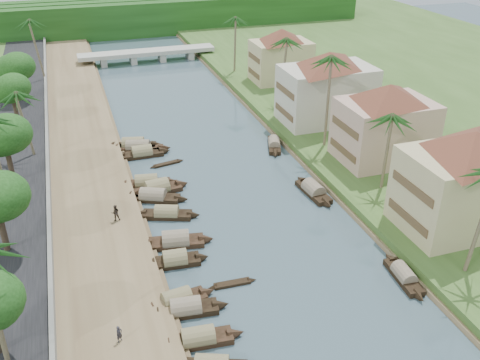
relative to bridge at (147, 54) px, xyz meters
name	(u,v)px	position (x,y,z in m)	size (l,w,h in m)	color
ground	(274,258)	(0.00, -72.00, -1.72)	(220.00, 220.00, 0.00)	#3C505A
left_bank	(87,184)	(-16.00, -52.00, -1.32)	(10.00, 180.00, 0.80)	brown
right_bank	(350,145)	(19.00, -52.00, -1.12)	(16.00, 180.00, 1.20)	#335020
road	(10,193)	(-24.50, -52.00, -1.02)	(8.00, 180.00, 1.40)	black
retaining_wall	(48,183)	(-20.20, -52.00, -0.37)	(0.40, 180.00, 1.10)	slate
treeline	(128,17)	(0.00, 28.00, 2.28)	(120.00, 14.00, 8.00)	#14360E
bridge	(147,54)	(0.00, 0.00, 0.00)	(28.00, 4.00, 2.40)	#A2A297
building_near	(466,179)	(18.99, -74.00, 4.66)	(14.85, 14.85, 10.20)	tan
building_mid	(385,122)	(19.99, -58.00, 4.41)	(14.11, 14.11, 9.70)	tan
building_far	(327,86)	(18.99, -44.00, 4.66)	(15.59, 15.59, 10.20)	beige
building_distant	(281,55)	(19.99, -24.00, 4.16)	(12.62, 12.62, 9.20)	tan
sampan_2	(198,339)	(-9.62, -80.48, -1.31)	(7.59, 2.15, 2.01)	black
sampan_3	(186,309)	(-9.78, -76.87, -1.31)	(7.62, 2.36, 2.04)	black
sampan_4	(177,301)	(-10.24, -75.61, -1.31)	(7.21, 2.45, 2.04)	black
sampan_5	(175,260)	(-9.20, -70.01, -1.31)	(6.67, 2.18, 2.12)	black
sampan_6	(176,241)	(-8.48, -66.95, -1.30)	(7.97, 3.06, 2.31)	black
sampan_7	(167,214)	(-8.30, -61.55, -1.31)	(7.45, 3.98, 2.00)	black
sampan_8	(157,189)	(-8.28, -55.80, -1.30)	(8.05, 2.94, 2.41)	black
sampan_9	(153,197)	(-9.06, -57.45, -1.31)	(8.29, 4.96, 2.13)	black
sampan_10	(147,183)	(-9.22, -53.91, -1.31)	(7.97, 2.95, 2.16)	black
sampan_11	(142,153)	(-8.39, -45.47, -1.31)	(7.69, 1.96, 2.21)	black
sampan_12	(138,147)	(-8.61, -43.38, -1.31)	(9.21, 4.36, 2.18)	black
sampan_13	(133,145)	(-9.13, -42.50, -1.30)	(8.72, 3.83, 2.32)	black
sampan_14	(404,276)	(9.89, -78.73, -1.32)	(1.95, 7.28, 1.80)	black
sampan_15	(313,191)	(8.88, -61.88, -1.31)	(2.30, 8.11, 2.15)	black
sampan_16	(274,145)	(9.34, -48.27, -1.32)	(3.74, 7.65, 1.90)	black
canoe_1	(232,284)	(-5.02, -74.60, -1.62)	(4.57, 0.89, 0.73)	black
canoe_2	(167,164)	(-5.81, -48.98, -1.62)	(4.83, 1.67, 0.70)	black
palm_1	(391,118)	(16.00, -64.78, 7.93)	(3.20, 3.20, 10.19)	brown
palm_2	(331,60)	(15.00, -52.10, 11.00)	(3.20, 3.20, 13.38)	brown
palm_3	(283,41)	(16.00, -34.31, 9.18)	(3.20, 3.20, 11.49)	brown
palm_6	(21,94)	(-22.00, -43.51, 7.71)	(3.20, 3.20, 9.76)	brown
palm_7	(234,19)	(14.00, -15.87, 9.10)	(3.20, 3.20, 11.41)	brown
palm_8	(34,22)	(-20.50, -10.42, 9.82)	(3.20, 3.20, 11.94)	brown
tree_3	(4,136)	(-24.00, -50.43, 5.38)	(5.46, 5.46, 8.03)	#3F3024
tree_4	(11,89)	(-24.00, -32.86, 5.25)	(4.68, 4.68, 7.60)	#3F3024
tree_5	(15,68)	(-24.00, -20.93, 4.92)	(5.43, 5.43, 7.55)	#3F3024
tree_6	(351,81)	(24.00, -42.00, 4.39)	(4.23, 4.23, 6.75)	#3F3024
person_near	(119,334)	(-15.40, -79.21, -0.21)	(0.52, 0.34, 1.42)	#27252D
person_far	(115,213)	(-13.65, -61.74, -0.04)	(0.86, 0.67, 1.77)	#312822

